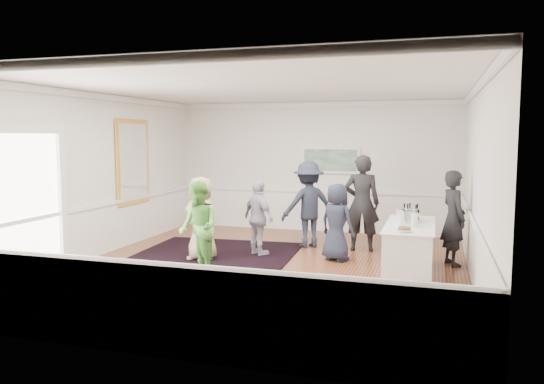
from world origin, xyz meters
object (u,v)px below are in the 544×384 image
(guest_dark_b, at_px, (362,203))
(ice_bucket, at_px, (410,216))
(guest_green, at_px, (198,228))
(nut_bowl, at_px, (404,230))
(serving_table, at_px, (409,249))
(bartender, at_px, (454,218))
(guest_lilac, at_px, (259,218))
(guest_navy, at_px, (337,222))
(guest_dark_a, at_px, (308,205))
(guest_tan, at_px, (201,219))

(guest_dark_b, distance_m, ice_bucket, 1.79)
(guest_green, bearing_deg, nut_bowl, 48.45)
(guest_green, xyz_separation_m, ice_bucket, (3.45, 1.21, 0.18))
(serving_table, bearing_deg, nut_bowl, -93.96)
(ice_bucket, xyz_separation_m, nut_bowl, (-0.05, -0.96, -0.08))
(serving_table, bearing_deg, bartender, 50.41)
(nut_bowl, bearing_deg, guest_lilac, 153.79)
(serving_table, distance_m, guest_dark_b, 2.01)
(bartender, distance_m, guest_navy, 2.12)
(bartender, xyz_separation_m, guest_dark_a, (-2.90, 0.81, 0.04))
(serving_table, bearing_deg, guest_dark_a, 142.11)
(guest_tan, distance_m, guest_lilac, 1.17)
(guest_lilac, xyz_separation_m, ice_bucket, (2.92, -0.45, 0.23))
(guest_tan, bearing_deg, guest_green, -46.44)
(guest_tan, xyz_separation_m, guest_dark_a, (1.67, 1.79, 0.11))
(guest_lilac, relative_size, guest_navy, 1.01)
(serving_table, xyz_separation_m, guest_green, (-3.46, -1.05, 0.37))
(guest_green, relative_size, ice_bucket, 6.17)
(guest_dark_b, distance_m, guest_navy, 1.08)
(guest_lilac, xyz_separation_m, guest_navy, (1.56, 0.02, -0.01))
(ice_bucket, bearing_deg, nut_bowl, -92.74)
(guest_green, relative_size, guest_lilac, 1.07)
(bartender, distance_m, guest_dark_a, 3.02)
(guest_tan, bearing_deg, guest_dark_a, 68.24)
(bartender, relative_size, ice_bucket, 6.71)
(guest_green, distance_m, guest_lilac, 1.75)
(guest_dark_b, distance_m, nut_bowl, 2.62)
(guest_green, height_order, guest_dark_b, guest_dark_b)
(serving_table, relative_size, guest_dark_a, 1.17)
(guest_dark_a, bearing_deg, nut_bowl, 95.07)
(ice_bucket, bearing_deg, guest_lilac, 171.17)
(guest_green, relative_size, nut_bowl, 6.75)
(bartender, relative_size, nut_bowl, 7.34)
(guest_green, height_order, nut_bowl, guest_green)
(guest_dark_a, height_order, guest_navy, guest_dark_a)
(serving_table, height_order, guest_dark_b, guest_dark_b)
(guest_lilac, bearing_deg, bartender, -140.04)
(guest_dark_b, bearing_deg, guest_green, 42.35)
(ice_bucket, bearing_deg, guest_dark_a, 144.74)
(guest_tan, relative_size, guest_navy, 1.08)
(guest_dark_a, height_order, nut_bowl, guest_dark_a)
(bartender, bearing_deg, serving_table, 116.28)
(serving_table, xyz_separation_m, guest_lilac, (-2.93, 0.62, 0.31))
(guest_lilac, xyz_separation_m, guest_dark_b, (1.89, 1.01, 0.24))
(guest_lilac, bearing_deg, guest_tan, 73.74)
(bartender, distance_m, guest_tan, 4.68)
(guest_navy, bearing_deg, guest_dark_a, -25.77)
(guest_dark_a, height_order, guest_dark_b, guest_dark_b)
(guest_lilac, distance_m, ice_bucket, 2.97)
(guest_lilac, distance_m, guest_dark_a, 1.33)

